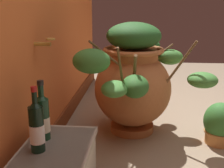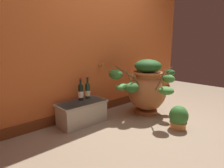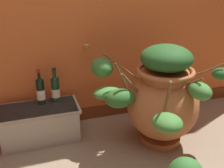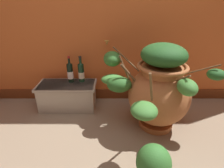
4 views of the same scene
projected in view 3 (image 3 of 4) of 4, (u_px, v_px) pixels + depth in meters
name	position (u px, v px, depth m)	size (l,w,h in m)	color
terracotta_urn	(161.00, 97.00, 2.20)	(1.06, 0.95, 0.87)	#B26638
stone_ledge	(40.00, 122.00, 2.34)	(0.69, 0.34, 0.31)	beige
wine_bottle_left	(41.00, 91.00, 2.31)	(0.07, 0.07, 0.32)	black
wine_bottle_middle	(55.00, 88.00, 2.36)	(0.07, 0.07, 0.32)	black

